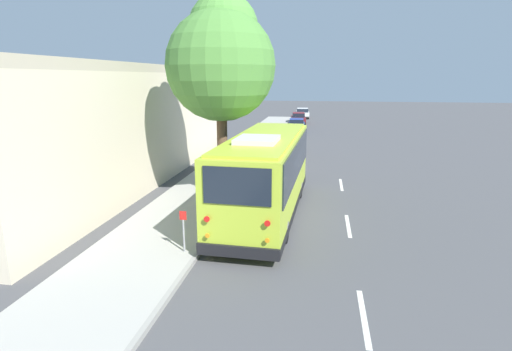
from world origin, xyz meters
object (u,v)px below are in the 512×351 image
at_px(shuttle_bus, 265,171).
at_px(fire_hydrant, 249,162).
at_px(parked_sedan_white, 302,113).
at_px(street_tree, 221,59).
at_px(sign_post_near, 184,231).
at_px(parked_sedan_blue, 296,125).
at_px(parked_sedan_maroon, 298,118).
at_px(parked_sedan_tan, 283,147).
at_px(sign_post_far, 202,211).
at_px(parked_sedan_silver, 290,135).

distance_m(shuttle_bus, fire_hydrant, 7.87).
bearing_deg(parked_sedan_white, street_tree, 173.32).
xyz_separation_m(parked_sedan_white, sign_post_near, (-44.26, 1.53, 0.22)).
relative_size(parked_sedan_blue, parked_sedan_maroon, 0.95).
relative_size(parked_sedan_maroon, parked_sedan_white, 1.02).
relative_size(shuttle_bus, parked_sedan_tan, 2.08).
bearing_deg(parked_sedan_white, sign_post_far, 174.00).
xyz_separation_m(parked_sedan_silver, parked_sedan_blue, (6.78, -0.14, 0.02)).
bearing_deg(sign_post_near, street_tree, 2.60).
distance_m(street_tree, sign_post_far, 7.03).
bearing_deg(parked_sedan_blue, street_tree, 172.67).
bearing_deg(street_tree, sign_post_far, -176.21).
bearing_deg(parked_sedan_maroon, parked_sedan_silver, 175.49).
bearing_deg(shuttle_bus, sign_post_near, 156.87).
height_order(sign_post_near, sign_post_far, sign_post_near).
height_order(shuttle_bus, parked_sedan_silver, shuttle_bus).
xyz_separation_m(sign_post_near, fire_hydrant, (11.68, 0.03, -0.29)).
height_order(shuttle_bus, sign_post_near, shuttle_bus).
bearing_deg(shuttle_bus, parked_sedan_white, 2.81).
relative_size(parked_sedan_silver, sign_post_near, 3.24).
relative_size(parked_sedan_tan, sign_post_far, 3.57).
relative_size(parked_sedan_maroon, fire_hydrant, 5.46).
height_order(sign_post_far, fire_hydrant, sign_post_far).
xyz_separation_m(parked_sedan_blue, parked_sedan_white, (13.90, 0.06, 0.02)).
height_order(shuttle_bus, parked_sedan_tan, shuttle_bus).
distance_m(parked_sedan_white, sign_post_near, 44.29).
height_order(parked_sedan_white, sign_post_far, sign_post_far).
height_order(street_tree, fire_hydrant, street_tree).
bearing_deg(sign_post_near, parked_sedan_silver, -3.52).
relative_size(parked_sedan_silver, parked_sedan_maroon, 0.98).
relative_size(parked_sedan_silver, parked_sedan_white, 0.99).
xyz_separation_m(parked_sedan_silver, parked_sedan_maroon, (13.98, 0.08, 0.02)).
bearing_deg(sign_post_near, parked_sedan_white, -1.98).
relative_size(shuttle_bus, parked_sedan_silver, 2.19).
bearing_deg(parked_sedan_silver, sign_post_far, -178.95).
height_order(parked_sedan_tan, fire_hydrant, parked_sedan_tan).
bearing_deg(sign_post_far, sign_post_near, 180.00).
xyz_separation_m(parked_sedan_tan, street_tree, (-10.67, 1.77, 5.65)).
bearing_deg(sign_post_near, sign_post_far, 0.00).
distance_m(parked_sedan_maroon, street_tree, 31.69).
xyz_separation_m(parked_sedan_white, fire_hydrant, (-32.58, 1.56, -0.07)).
xyz_separation_m(parked_sedan_maroon, fire_hydrant, (-25.88, 1.39, -0.05)).
relative_size(parked_sedan_white, sign_post_near, 3.26).
relative_size(street_tree, sign_post_far, 6.99).
bearing_deg(parked_sedan_silver, parked_sedan_white, 4.67).
xyz_separation_m(shuttle_bus, parked_sedan_silver, (19.41, 0.52, -1.27)).
height_order(street_tree, sign_post_far, street_tree).
distance_m(parked_sedan_tan, street_tree, 12.20).
relative_size(shuttle_bus, parked_sedan_maroon, 2.14).
relative_size(shuttle_bus, street_tree, 1.06).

